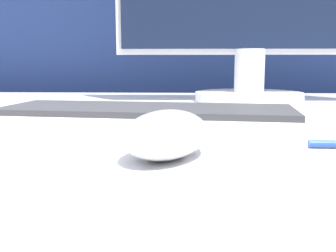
% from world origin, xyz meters
% --- Properties ---
extents(partition_panel, '(5.00, 0.03, 1.06)m').
position_xyz_m(partition_panel, '(0.00, 0.63, 0.53)').
color(partition_panel, navy).
rests_on(partition_panel, ground_plane).
extents(computer_mouse_near, '(0.10, 0.12, 0.04)m').
position_xyz_m(computer_mouse_near, '(0.05, -0.24, 0.72)').
color(computer_mouse_near, silver).
rests_on(computer_mouse_near, desk).
extents(keyboard, '(0.43, 0.19, 0.02)m').
position_xyz_m(keyboard, '(0.01, -0.05, 0.71)').
color(keyboard, white).
rests_on(keyboard, desk).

